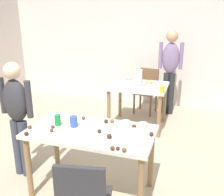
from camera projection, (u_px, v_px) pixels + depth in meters
name	position (u px, v px, depth m)	size (l,w,h in m)	color
ground_plane	(95.00, 187.00, 2.97)	(6.40, 6.40, 0.00)	tan
wall_back	(149.00, 44.00, 5.46)	(6.40, 0.10, 2.60)	silver
dining_table_near	(91.00, 139.00, 2.71)	(1.32, 0.70, 0.75)	silver
dining_table_far	(138.00, 91.00, 4.42)	(0.96, 0.80, 0.75)	silver
chair_far_table	(147.00, 88.00, 5.14)	(0.46, 0.46, 0.87)	brown
person_girl_near	(17.00, 111.00, 2.98)	(0.45, 0.22, 1.40)	#383D4C
person_adult_far	(170.00, 65.00, 4.88)	(0.45, 0.23, 1.62)	#28282D
mixing_bowl	(136.00, 134.00, 2.52)	(0.19, 0.19, 0.06)	white
soda_can	(58.00, 120.00, 2.78)	(0.07, 0.07, 0.12)	#198438
fork_near	(105.00, 144.00, 2.38)	(0.17, 0.02, 0.01)	silver
cup_near_0	(143.00, 127.00, 2.64)	(0.09, 0.09, 0.09)	white
cup_near_1	(74.00, 121.00, 2.75)	(0.08, 0.08, 0.12)	#3351B2
cup_near_2	(126.00, 125.00, 2.68)	(0.09, 0.09, 0.10)	white
cake_ball_0	(151.00, 134.00, 2.54)	(0.04, 0.04, 0.04)	#3D2319
cake_ball_1	(52.00, 130.00, 2.63)	(0.04, 0.04, 0.04)	brown
cake_ball_2	(30.00, 127.00, 2.70)	(0.04, 0.04, 0.04)	brown
cake_ball_3	(26.00, 134.00, 2.55)	(0.04, 0.04, 0.04)	#3D2319
cake_ball_4	(109.00, 136.00, 2.49)	(0.05, 0.05, 0.05)	#3D2319
cake_ball_5	(83.00, 118.00, 2.94)	(0.04, 0.04, 0.04)	brown
cake_ball_6	(112.00, 121.00, 2.86)	(0.05, 0.05, 0.05)	brown
cake_ball_7	(53.00, 127.00, 2.72)	(0.04, 0.04, 0.04)	brown
cake_ball_8	(106.00, 121.00, 2.84)	(0.05, 0.05, 0.05)	#3D2319
cake_ball_9	(99.00, 131.00, 2.61)	(0.04, 0.04, 0.04)	#3D2319
cake_ball_10	(124.00, 150.00, 2.25)	(0.04, 0.04, 0.04)	brown
cake_ball_11	(134.00, 127.00, 2.70)	(0.05, 0.05, 0.05)	#3D2319
cake_ball_12	(118.00, 148.00, 2.28)	(0.04, 0.04, 0.04)	#3D2319
cake_ball_13	(112.00, 148.00, 2.28)	(0.04, 0.04, 0.04)	brown
pitcher_far	(139.00, 77.00, 4.42)	(0.10, 0.10, 0.25)	white
cup_far_0	(162.00, 89.00, 3.94)	(0.07, 0.07, 0.11)	yellow
cup_far_1	(128.00, 85.00, 4.17)	(0.08, 0.08, 0.10)	white
donut_far_0	(148.00, 85.00, 4.30)	(0.11, 0.11, 0.03)	white
donut_far_1	(128.00, 78.00, 4.74)	(0.14, 0.14, 0.04)	pink
donut_far_2	(149.00, 82.00, 4.47)	(0.14, 0.14, 0.04)	gold
donut_far_3	(145.00, 87.00, 4.17)	(0.12, 0.12, 0.03)	white
donut_far_4	(142.00, 84.00, 4.36)	(0.12, 0.12, 0.03)	pink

